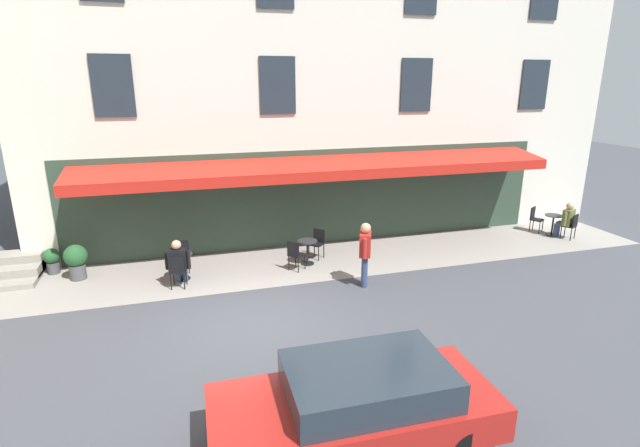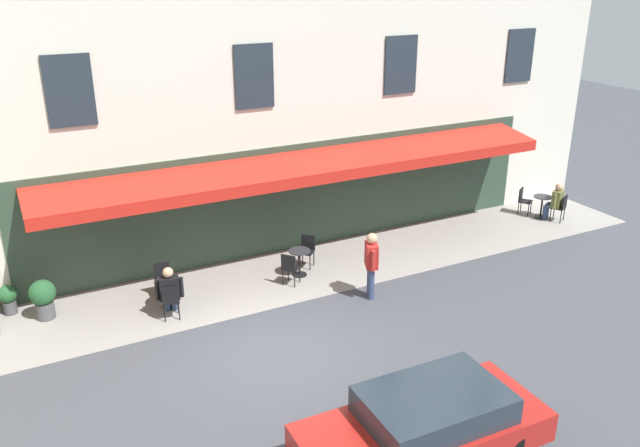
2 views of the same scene
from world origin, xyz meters
TOP-DOWN VIEW (x-y plane):
  - ground_plane at (0.00, 0.00)m, footprint 70.00×70.00m
  - sidewalk_cafe_terrace at (-3.25, -3.40)m, footprint 20.50×3.20m
  - cafe_table_near_entrance at (-11.26, -3.45)m, footprint 0.60×0.60m
  - cafe_chair_black_back_row at (-11.54, -2.88)m, footprint 0.53×0.53m
  - cafe_chair_black_corner_left at (-10.93, -3.99)m, footprint 0.55×0.55m
  - cafe_table_mid_terrace at (-2.09, -3.20)m, footprint 0.60×0.60m
  - cafe_chair_black_under_awning at (-1.61, -2.78)m, footprint 0.56×0.56m
  - cafe_chair_black_corner_right at (-2.54, -3.64)m, footprint 0.57×0.57m
  - cafe_table_streetside at (1.55, -3.07)m, footprint 0.60×0.60m
  - cafe_chair_black_by_window at (1.68, -2.45)m, footprint 0.47×0.47m
  - cafe_chair_black_kerbside at (1.53, -3.70)m, footprint 0.41×0.41m
  - seated_patron_in_olive at (-11.45, -3.07)m, footprint 0.61×0.63m
  - seated_companion_in_black at (1.64, -2.66)m, footprint 0.66×0.60m
  - walking_pedestrian_in_red at (-3.16, -1.22)m, footprint 0.47×0.68m
  - potted_plant_entrance_left at (5.12, -4.55)m, footprint 0.45×0.45m
  - potted_plant_under_sign at (4.37, -3.91)m, footprint 0.62×0.62m
  - parked_car_red at (-0.89, 4.25)m, footprint 4.34×1.91m

SIDE VIEW (x-z plane):
  - ground_plane at x=0.00m, z-range 0.00..0.00m
  - sidewalk_cafe_terrace at x=-3.25m, z-range 0.00..0.01m
  - potted_plant_entrance_left at x=5.12m, z-range 0.05..0.80m
  - cafe_table_near_entrance at x=-11.26m, z-range 0.12..0.87m
  - cafe_table_mid_terrace at x=-2.09m, z-range 0.12..0.87m
  - cafe_table_streetside at x=1.55m, z-range 0.12..0.87m
  - cafe_chair_black_back_row at x=-11.54m, z-range 0.09..1.00m
  - cafe_chair_black_corner_left at x=-10.93m, z-range 0.09..1.00m
  - cafe_chair_black_under_awning at x=-1.61m, z-range 0.09..1.00m
  - cafe_chair_black_corner_right at x=-2.54m, z-range 0.09..1.00m
  - cafe_chair_black_by_window at x=1.68m, z-range 0.09..1.00m
  - cafe_chair_black_kerbside at x=1.53m, z-range 0.09..1.00m
  - potted_plant_under_sign at x=4.37m, z-range 0.07..1.07m
  - seated_patron_in_olive at x=-11.45m, z-range 0.05..1.35m
  - seated_companion_in_black at x=1.64m, z-range 0.05..1.36m
  - parked_car_red at x=-0.89m, z-range 0.05..1.38m
  - walking_pedestrian_in_red at x=-3.16m, z-range 0.15..1.92m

